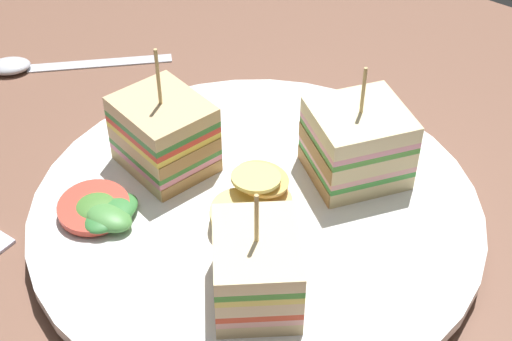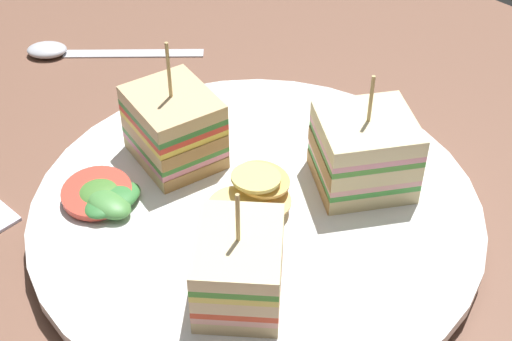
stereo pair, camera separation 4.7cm
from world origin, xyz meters
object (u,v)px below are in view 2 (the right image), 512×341
at_px(sandwich_wedge_0, 174,128).
at_px(plate, 256,212).
at_px(sandwich_wedge_2, 364,152).
at_px(spoon, 73,51).
at_px(chip_pile, 248,198).
at_px(sandwich_wedge_1, 239,267).

bearing_deg(sandwich_wedge_0, plate, 15.52).
xyz_separation_m(sandwich_wedge_0, sandwich_wedge_2, (-0.11, -0.07, -0.00)).
bearing_deg(sandwich_wedge_2, sandwich_wedge_0, -22.61).
relative_size(plate, spoon, 2.37).
xyz_separation_m(sandwich_wedge_2, chip_pile, (0.03, 0.08, -0.01)).
relative_size(sandwich_wedge_0, spoon, 0.74).
bearing_deg(sandwich_wedge_2, sandwich_wedge_1, 39.54).
relative_size(plate, sandwich_wedge_1, 3.80).
bearing_deg(sandwich_wedge_0, spoon, -179.76).
bearing_deg(sandwich_wedge_1, sandwich_wedge_0, 24.64).
bearing_deg(plate, sandwich_wedge_2, -115.77).
relative_size(sandwich_wedge_0, chip_pile, 1.23).
xyz_separation_m(sandwich_wedge_1, sandwich_wedge_2, (0.01, -0.13, 0.00)).
height_order(sandwich_wedge_0, sandwich_wedge_2, sandwich_wedge_0).
relative_size(sandwich_wedge_0, sandwich_wedge_1, 1.19).
bearing_deg(chip_pile, sandwich_wedge_1, 131.99).
distance_m(sandwich_wedge_1, sandwich_wedge_2, 0.13).
xyz_separation_m(plate, sandwich_wedge_0, (0.07, 0.01, 0.03)).
height_order(sandwich_wedge_1, sandwich_wedge_2, sandwich_wedge_2).
relative_size(chip_pile, spoon, 0.60).
relative_size(plate, sandwich_wedge_2, 3.49).
distance_m(sandwich_wedge_0, sandwich_wedge_1, 0.13).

